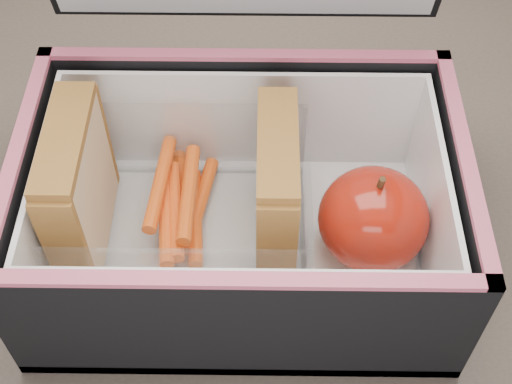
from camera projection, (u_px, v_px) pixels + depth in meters
kitchen_table at (264, 260)px, 0.66m from camera, size 1.20×0.80×0.75m
lunch_bag at (242, 197)px, 0.51m from camera, size 0.30×0.25×0.30m
plastic_tub at (180, 206)px, 0.52m from camera, size 0.19×0.13×0.08m
sandwich_left at (78, 188)px, 0.50m from camera, size 0.03×0.10×0.11m
sandwich_right at (276, 191)px, 0.50m from camera, size 0.03×0.10×0.11m
carrot_sticks at (180, 203)px, 0.55m from camera, size 0.05×0.12×0.03m
paper_napkin at (367, 245)px, 0.54m from camera, size 0.10×0.10×0.01m
red_apple at (373, 219)px, 0.50m from camera, size 0.09×0.09×0.08m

